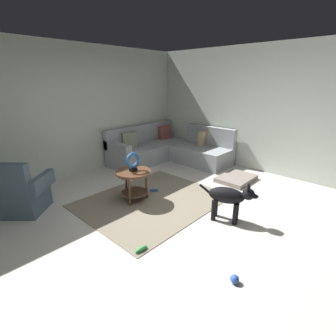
% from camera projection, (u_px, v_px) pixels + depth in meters
% --- Properties ---
extents(ground_plane, '(6.00, 6.00, 0.10)m').
position_uv_depth(ground_plane, '(177.00, 221.00, 3.76)').
color(ground_plane, silver).
extents(wall_back, '(6.00, 0.12, 2.70)m').
position_uv_depth(wall_back, '(71.00, 112.00, 5.17)').
color(wall_back, silver).
rests_on(wall_back, ground_plane).
extents(wall_right, '(0.12, 6.00, 2.70)m').
position_uv_depth(wall_right, '(267.00, 111.00, 5.33)').
color(wall_right, silver).
rests_on(wall_right, ground_plane).
extents(area_rug, '(2.30, 1.90, 0.01)m').
position_uv_depth(area_rug, '(152.00, 200.00, 4.30)').
color(area_rug, gray).
rests_on(area_rug, ground_plane).
extents(sectional_couch, '(2.20, 2.25, 0.88)m').
position_uv_depth(sectional_couch, '(168.00, 150.00, 6.32)').
color(sectional_couch, '#9EA3A8').
rests_on(sectional_couch, ground_plane).
extents(armchair, '(0.98, 1.00, 0.88)m').
position_uv_depth(armchair, '(21.00, 194.00, 3.81)').
color(armchair, '#4C6070').
rests_on(armchair, ground_plane).
extents(side_table, '(0.60, 0.60, 0.54)m').
position_uv_depth(side_table, '(134.00, 178.00, 4.19)').
color(side_table, brown).
rests_on(side_table, ground_plane).
extents(torus_sculpture, '(0.28, 0.08, 0.33)m').
position_uv_depth(torus_sculpture, '(133.00, 161.00, 4.09)').
color(torus_sculpture, black).
rests_on(torus_sculpture, side_table).
extents(dog_bed_mat, '(0.80, 0.60, 0.09)m').
position_uv_depth(dog_bed_mat, '(236.00, 178.00, 5.15)').
color(dog_bed_mat, gray).
rests_on(dog_bed_mat, ground_plane).
extents(dog, '(0.39, 0.81, 0.63)m').
position_uv_depth(dog, '(229.00, 197.00, 3.58)').
color(dog, black).
rests_on(dog, ground_plane).
extents(dog_toy_ball, '(0.09, 0.09, 0.09)m').
position_uv_depth(dog_toy_ball, '(235.00, 279.00, 2.55)').
color(dog_toy_ball, blue).
rests_on(dog_toy_ball, ground_plane).
extents(dog_toy_rope, '(0.14, 0.14, 0.05)m').
position_uv_depth(dog_toy_rope, '(154.00, 190.00, 4.65)').
color(dog_toy_rope, blue).
rests_on(dog_toy_rope, ground_plane).
extents(dog_toy_bone, '(0.18, 0.07, 0.06)m').
position_uv_depth(dog_toy_bone, '(141.00, 249.00, 3.02)').
color(dog_toy_bone, green).
rests_on(dog_toy_bone, ground_plane).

